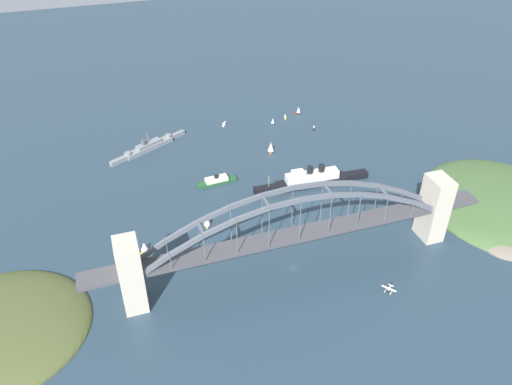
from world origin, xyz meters
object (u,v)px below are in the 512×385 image
at_px(small_boat_0, 273,121).
at_px(small_boat_3, 207,221).
at_px(small_boat_1, 299,110).
at_px(seaplane_taxiing_near_bridge, 389,289).
at_px(small_boat_5, 224,124).
at_px(small_boat_6, 285,117).
at_px(ocean_liner, 312,179).
at_px(harbor_arch_bridge, 295,236).
at_px(small_boat_7, 271,147).
at_px(naval_cruiser, 148,147).
at_px(harbor_ferry_steamer, 217,181).
at_px(small_boat_4, 144,246).
at_px(small_boat_2, 314,128).

distance_m(small_boat_0, small_boat_3, 171.80).
bearing_deg(small_boat_1, seaplane_taxiing_near_bridge, -99.20).
bearing_deg(seaplane_taxiing_near_bridge, small_boat_5, 98.85).
xyz_separation_m(small_boat_3, small_boat_6, (119.11, 146.81, -4.14)).
bearing_deg(ocean_liner, harbor_arch_bridge, -120.63).
relative_size(seaplane_taxiing_near_bridge, small_boat_5, 0.88).
relative_size(seaplane_taxiing_near_bridge, small_boat_7, 0.75).
height_order(naval_cruiser, harbor_ferry_steamer, naval_cruiser).
distance_m(naval_cruiser, small_boat_7, 113.70).
height_order(harbor_arch_bridge, small_boat_1, harbor_arch_bridge).
bearing_deg(small_boat_6, small_boat_7, -121.95).
bearing_deg(small_boat_7, small_boat_4, -142.49).
xyz_separation_m(small_boat_3, small_boat_7, (81.77, 86.92, 0.51)).
bearing_deg(seaplane_taxiing_near_bridge, naval_cruiser, 117.58).
relative_size(harbor_arch_bridge, small_boat_0, 37.32).
distance_m(seaplane_taxiing_near_bridge, small_boat_5, 257.22).
xyz_separation_m(seaplane_taxiing_near_bridge, small_boat_2, (43.16, 218.22, -1.43)).
height_order(small_boat_6, small_boat_7, small_boat_7).
bearing_deg(harbor_arch_bridge, small_boat_6, 70.37).
relative_size(small_boat_5, small_boat_7, 0.85).
bearing_deg(harbor_ferry_steamer, small_boat_6, 43.92).
relative_size(harbor_arch_bridge, small_boat_3, 25.72).
relative_size(small_boat_3, small_boat_7, 0.90).
bearing_deg(harbor_ferry_steamer, harbor_arch_bridge, -78.39).
bearing_deg(harbor_arch_bridge, small_boat_3, 126.08).
height_order(ocean_liner, naval_cruiser, ocean_liner).
xyz_separation_m(harbor_arch_bridge, small_boat_6, (74.31, 208.28, -26.73)).
bearing_deg(naval_cruiser, ocean_liner, -39.89).
distance_m(harbor_ferry_steamer, small_boat_5, 105.00).
xyz_separation_m(small_boat_0, small_boat_6, (16.86, 8.76, -2.62)).
xyz_separation_m(small_boat_1, small_boat_4, (-184.50, -165.18, -0.02)).
bearing_deg(small_boat_3, small_boat_7, 46.75).
height_order(ocean_liner, small_boat_7, ocean_liner).
bearing_deg(harbor_ferry_steamer, small_boat_2, 28.57).
distance_m(ocean_liner, small_boat_0, 112.74).
xyz_separation_m(small_boat_3, small_boat_5, (55.14, 152.05, -4.08)).
distance_m(harbor_ferry_steamer, small_boat_1, 151.66).
bearing_deg(small_boat_3, small_boat_0, 53.47).
distance_m(naval_cruiser, small_boat_1, 162.63).
height_order(harbor_arch_bridge, small_boat_0, harbor_arch_bridge).
bearing_deg(small_boat_0, harbor_ferry_steamer, -133.45).
bearing_deg(small_boat_4, naval_cruiser, 80.31).
distance_m(seaplane_taxiing_near_bridge, small_boat_7, 189.50).
relative_size(naval_cruiser, small_boat_1, 8.94).
relative_size(small_boat_1, small_boat_5, 0.83).
bearing_deg(small_boat_7, naval_cruiser, 159.54).
bearing_deg(naval_cruiser, harbor_ferry_steamer, -58.08).
height_order(harbor_ferry_steamer, small_boat_5, harbor_ferry_steamer).
distance_m(small_boat_1, small_boat_3, 203.93).
bearing_deg(naval_cruiser, small_boat_4, -99.69).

